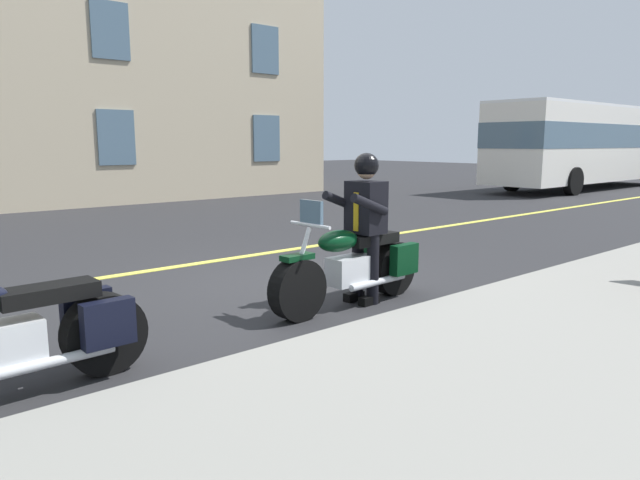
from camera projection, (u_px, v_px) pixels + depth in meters
ground_plane at (290, 285)px, 7.54m from camera, size 80.00×80.00×0.00m
lane_center_stripe at (213, 261)px, 9.05m from camera, size 60.00×0.16×0.01m
motorcycle_main at (353, 267)px, 6.56m from camera, size 2.22×0.66×1.26m
rider_main at (365, 215)px, 6.59m from camera, size 0.64×0.57×1.74m
motorcycle_parked at (7, 339)px, 4.14m from camera, size 2.22×0.63×1.26m
bus_near at (585, 142)px, 23.06m from camera, size 11.05×2.70×3.30m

